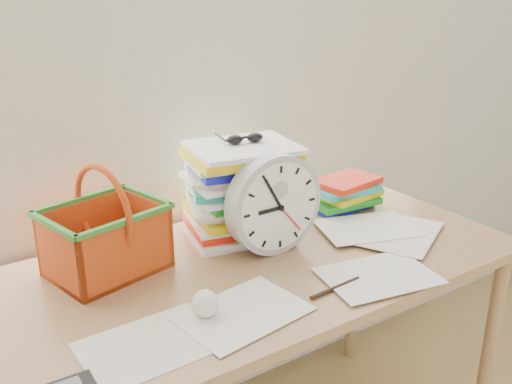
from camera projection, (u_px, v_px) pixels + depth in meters
curtain at (187, 37)px, 1.63m from camera, size 2.40×0.01×2.50m
desk at (261, 285)px, 1.55m from camera, size 1.40×0.70×0.75m
paper_stack at (240, 191)px, 1.63m from camera, size 0.37×0.33×0.27m
clock at (274, 204)px, 1.53m from camera, size 0.28×0.06×0.28m
sunglasses at (245, 138)px, 1.59m from camera, size 0.14×0.13×0.03m
book_stack at (345, 193)px, 1.87m from camera, size 0.24×0.19×0.10m
basket at (104, 221)px, 1.42m from camera, size 0.32×0.28×0.28m
crumpled_ball at (205, 304)px, 1.26m from camera, size 0.06×0.06×0.06m
pen at (335, 288)px, 1.38m from camera, size 0.16×0.02×0.01m
scattered_papers at (261, 258)px, 1.52m from camera, size 1.26×0.42×0.02m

